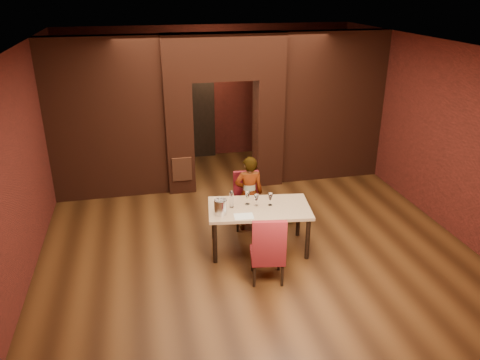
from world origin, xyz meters
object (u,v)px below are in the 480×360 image
object	(u,v)px
dining_table	(259,228)
chair_far	(247,201)
chair_near	(267,247)
wine_bucket	(221,207)
wine_glass_b	(256,200)
person_seated	(249,194)
wine_glass_c	(270,199)
wine_glass_a	(247,198)
potted_plant	(290,211)
water_bottle	(232,199)

from	to	relation	value
dining_table	chair_far	size ratio (longest dim) A/B	1.63
chair_near	wine_bucket	bearing A→B (deg)	-43.35
wine_glass_b	person_seated	bearing A→B (deg)	87.09
person_seated	wine_glass_c	world-z (taller)	person_seated
person_seated	wine_glass_b	distance (m)	0.66
wine_glass_c	chair_far	bearing A→B (deg)	105.03
wine_glass_a	wine_glass_b	size ratio (longest dim) A/B	1.11
chair_far	chair_near	bearing A→B (deg)	-86.71
wine_glass_c	wine_bucket	bearing A→B (deg)	-170.39
wine_glass_b	potted_plant	bearing A→B (deg)	42.13
wine_glass_c	wine_glass_b	bearing A→B (deg)	171.53
wine_glass_a	chair_near	bearing A→B (deg)	-86.21
wine_glass_c	potted_plant	bearing A→B (deg)	52.24
person_seated	wine_glass_c	size ratio (longest dim) A/B	6.63
wine_bucket	water_bottle	world-z (taller)	water_bottle
wine_glass_b	wine_bucket	xyz separation A→B (m)	(-0.62, -0.18, 0.02)
potted_plant	water_bottle	bearing A→B (deg)	-149.60
dining_table	chair_near	world-z (taller)	chair_near
chair_far	water_bottle	bearing A→B (deg)	-114.88
chair_far	wine_glass_b	bearing A→B (deg)	-85.37
wine_bucket	chair_near	bearing A→B (deg)	-53.35
wine_glass_a	wine_glass_c	world-z (taller)	wine_glass_a
wine_glass_b	wine_bucket	size ratio (longest dim) A/B	0.80
chair_near	potted_plant	bearing A→B (deg)	-108.19
potted_plant	chair_near	bearing A→B (deg)	-118.18
wine_glass_a	wine_glass_c	size ratio (longest dim) A/B	1.04
dining_table	chair_near	xyz separation A→B (m)	(-0.10, -0.86, 0.15)
dining_table	wine_glass_b	bearing A→B (deg)	126.28
potted_plant	chair_far	bearing A→B (deg)	-178.01
chair_far	chair_near	xyz separation A→B (m)	(-0.08, -1.65, 0.03)
chair_near	wine_glass_b	distance (m)	0.98
wine_glass_a	dining_table	bearing A→B (deg)	-40.86
wine_glass_c	dining_table	bearing A→B (deg)	-171.67
wine_glass_c	chair_near	bearing A→B (deg)	-107.94
chair_near	potted_plant	distance (m)	1.93
chair_far	water_bottle	xyz separation A→B (m)	(-0.42, -0.70, 0.41)
chair_far	wine_glass_b	distance (m)	0.81
dining_table	wine_bucket	xyz separation A→B (m)	(-0.65, -0.11, 0.50)
person_seated	wine_glass_b	xyz separation A→B (m)	(-0.03, -0.63, 0.17)
dining_table	potted_plant	world-z (taller)	dining_table
potted_plant	wine_bucket	bearing A→B (deg)	-147.35
dining_table	water_bottle	size ratio (longest dim) A/B	5.76
wine_glass_a	wine_bucket	distance (m)	0.55
person_seated	water_bottle	size ratio (longest dim) A/B	4.88
dining_table	wine_glass_a	bearing A→B (deg)	147.15
wine_glass_c	wine_bucket	world-z (taller)	wine_bucket
wine_glass_b	potted_plant	size ratio (longest dim) A/B	0.51
chair_far	wine_glass_c	bearing A→B (deg)	-68.78
wine_glass_c	water_bottle	size ratio (longest dim) A/B	0.74
chair_far	potted_plant	bearing A→B (deg)	8.18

